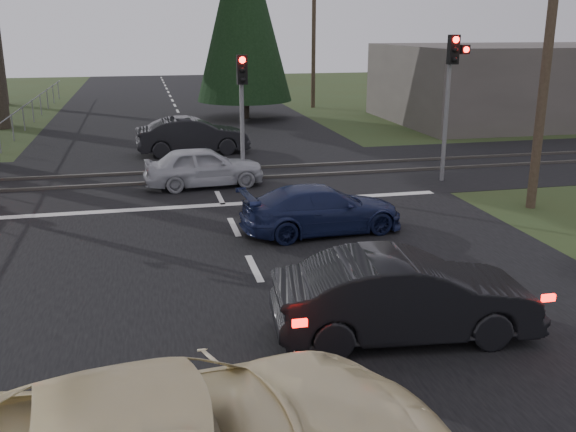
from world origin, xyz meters
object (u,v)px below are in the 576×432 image
object	(u,v)px
dark_hatchback	(405,296)
dark_car_far	(193,136)
blue_sedan	(322,209)
traffic_signal_center	(242,97)
utility_pole_mid	(314,30)
utility_pole_far	(248,29)
silver_car	(204,167)
utility_pole_near	(550,35)
traffic_signal_right	(452,80)

from	to	relation	value
dark_hatchback	dark_car_far	distance (m)	16.86
blue_sedan	dark_car_far	xyz separation A→B (m)	(-2.28, 11.02, 0.14)
traffic_signal_center	utility_pole_mid	bearing A→B (deg)	68.79
utility_pole_mid	utility_pole_far	distance (m)	25.00
dark_hatchback	silver_car	world-z (taller)	dark_hatchback
utility_pole_mid	utility_pole_near	bearing A→B (deg)	-90.00
utility_pole_near	dark_hatchback	size ratio (longest dim) A/B	2.09
dark_hatchback	blue_sedan	size ratio (longest dim) A/B	1.06
utility_pole_far	silver_car	xyz separation A→B (m)	(-8.80, -44.45, -4.08)
utility_pole_mid	dark_hatchback	xyz separation A→B (m)	(-6.62, -30.59, -4.01)
dark_car_far	traffic_signal_right	bearing A→B (deg)	-134.08
traffic_signal_right	silver_car	xyz separation A→B (m)	(-7.84, 1.08, -2.67)
utility_pole_mid	dark_hatchback	bearing A→B (deg)	-102.21
utility_pole_near	silver_car	xyz separation A→B (m)	(-8.80, 4.55, -4.08)
traffic_signal_right	utility_pole_far	size ratio (longest dim) A/B	0.52
traffic_signal_center	traffic_signal_right	bearing A→B (deg)	-10.41
dark_hatchback	blue_sedan	bearing A→B (deg)	3.44
utility_pole_near	utility_pole_mid	distance (m)	24.00
traffic_signal_right	utility_pole_near	world-z (taller)	utility_pole_near
silver_car	dark_car_far	size ratio (longest dim) A/B	0.86
utility_pole_far	silver_car	distance (m)	45.49
traffic_signal_right	blue_sedan	bearing A→B (deg)	-141.47
dark_hatchback	dark_car_far	world-z (taller)	dark_car_far
utility_pole_far	blue_sedan	xyz separation A→B (m)	(-6.42, -49.88, -4.14)
utility_pole_near	silver_car	bearing A→B (deg)	152.63
utility_pole_near	dark_car_far	size ratio (longest dim) A/B	2.04
blue_sedan	silver_car	bearing A→B (deg)	18.60
silver_car	utility_pole_mid	bearing A→B (deg)	-28.47
silver_car	utility_pole_near	bearing A→B (deg)	-121.50
utility_pole_far	blue_sedan	world-z (taller)	utility_pole_far
blue_sedan	traffic_signal_right	bearing A→B (deg)	-56.50
blue_sedan	dark_car_far	world-z (taller)	dark_car_far
traffic_signal_right	traffic_signal_center	size ratio (longest dim) A/B	1.15
blue_sedan	dark_car_far	bearing A→B (deg)	6.65
traffic_signal_right	dark_car_far	distance (m)	10.54
traffic_signal_center	utility_pole_far	bearing A→B (deg)	80.40
utility_pole_far	dark_hatchback	xyz separation A→B (m)	(-6.62, -55.59, -4.01)
traffic_signal_right	dark_hatchback	bearing A→B (deg)	-119.38
dark_hatchback	blue_sedan	xyz separation A→B (m)	(0.20, 5.71, -0.12)
utility_pole_far	silver_car	bearing A→B (deg)	-101.20
silver_car	dark_hatchback	bearing A→B (deg)	-173.07
silver_car	blue_sedan	bearing A→B (deg)	-160.50
dark_car_far	utility_pole_near	bearing A→B (deg)	-142.73
utility_pole_near	dark_hatchback	world-z (taller)	utility_pole_near
traffic_signal_right	blue_sedan	xyz separation A→B (m)	(-5.47, -4.35, -2.73)
utility_pole_near	blue_sedan	bearing A→B (deg)	-172.21
utility_pole_mid	utility_pole_far	bearing A→B (deg)	90.00
traffic_signal_right	traffic_signal_center	distance (m)	6.68
utility_pole_near	dark_car_far	bearing A→B (deg)	130.62
traffic_signal_center	dark_car_far	xyz separation A→B (m)	(-1.20, 5.47, -2.08)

